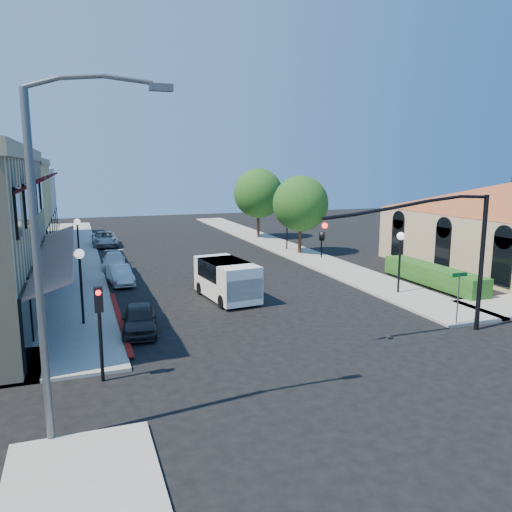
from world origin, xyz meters
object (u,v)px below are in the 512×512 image
object	(u,v)px
signal_mast_arm	(443,242)
lamppost_left_near	(80,267)
white_van	(227,277)
secondary_signal	(99,316)
parked_car_d	(105,239)
cobra_streetlight	(51,244)
parked_car_a	(139,319)
street_tree_b	(258,193)
street_tree_a	(300,204)
street_name_sign	(459,290)
lamppost_right_far	(287,219)
parked_car_b	(120,275)
parked_car_c	(114,261)
lamppost_right_near	(400,247)
lamppost_left_far	(78,230)

from	to	relation	value
signal_mast_arm	lamppost_left_near	distance (m)	15.82
signal_mast_arm	white_van	distance (m)	11.47
secondary_signal	parked_car_d	size ratio (longest dim) A/B	0.70
cobra_streetlight	parked_car_a	bearing A→B (deg)	70.25
street_tree_b	white_van	xyz separation A→B (m)	(-9.79, -21.76, -3.32)
street_tree_a	cobra_streetlight	distance (m)	29.99
street_tree_a	parked_car_d	world-z (taller)	street_tree_a
signal_mast_arm	street_name_sign	world-z (taller)	signal_mast_arm
signal_mast_arm	white_van	bearing A→B (deg)	128.07
signal_mast_arm	lamppost_right_far	distance (m)	22.70
street_tree_b	street_name_sign	world-z (taller)	street_tree_b
signal_mast_arm	lamppost_left_near	bearing A→B (deg)	155.63
lamppost_left_near	white_van	distance (m)	7.98
street_name_sign	lamppost_left_near	bearing A→B (deg)	160.07
lamppost_left_near	signal_mast_arm	bearing A→B (deg)	-24.37
lamppost_right_far	white_van	distance (m)	16.78
street_name_sign	parked_car_a	distance (m)	14.32
white_van	parked_car_b	distance (m)	7.71
parked_car_b	parked_car_d	distance (m)	16.11
street_tree_a	street_tree_b	size ratio (longest dim) A/B	0.92
lamppost_right_far	parked_car_c	xyz separation A→B (m)	(-14.70, -2.93, -2.17)
lamppost_left_near	secondary_signal	bearing A→B (deg)	-85.66
street_tree_a	parked_car_c	xyz separation A→B (m)	(-15.00, -0.93, -3.63)
white_van	parked_car_b	bearing A→B (deg)	132.68
lamppost_right_far	lamppost_right_near	bearing A→B (deg)	-90.00
street_tree_b	parked_car_c	bearing A→B (deg)	-143.91
cobra_streetlight	white_van	world-z (taller)	cobra_streetlight
white_van	parked_car_c	bearing A→B (deg)	115.69
lamppost_right_far	parked_car_a	xyz separation A→B (m)	(-14.70, -17.79, -2.11)
lamppost_left_near	lamppost_right_far	distance (m)	23.35
lamppost_right_far	parked_car_d	xyz separation A→B (m)	(-14.70, 8.00, -2.07)
cobra_streetlight	parked_car_b	bearing A→B (deg)	80.64
cobra_streetlight	parked_car_c	distance (m)	23.72
parked_car_b	parked_car_c	world-z (taller)	parked_car_b
cobra_streetlight	parked_car_a	size ratio (longest dim) A/B	2.55
cobra_streetlight	parked_car_b	world-z (taller)	cobra_streetlight
street_tree_a	white_van	size ratio (longest dim) A/B	1.30
street_tree_a	cobra_streetlight	world-z (taller)	cobra_streetlight
lamppost_left_far	parked_car_a	distance (m)	16.09
parked_car_d	secondary_signal	bearing A→B (deg)	-93.34
white_van	lamppost_right_far	bearing A→B (deg)	55.39
parked_car_a	parked_car_c	world-z (taller)	parked_car_a
parked_car_d	street_name_sign	bearing A→B (deg)	-65.28
lamppost_right_near	parked_car_c	size ratio (longest dim) A/B	0.92
parked_car_d	parked_car_b	bearing A→B (deg)	-89.97
cobra_streetlight	lamppost_right_near	xyz separation A→B (m)	(17.65, 10.00, -2.53)
secondary_signal	parked_car_a	xyz separation A→B (m)	(1.80, 4.80, -1.70)
street_name_sign	lamppost_right_near	world-z (taller)	lamppost_right_near
cobra_streetlight	lamppost_left_far	bearing A→B (deg)	88.45
lamppost_right_near	lamppost_right_far	xyz separation A→B (m)	(0.00, 16.00, 0.00)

